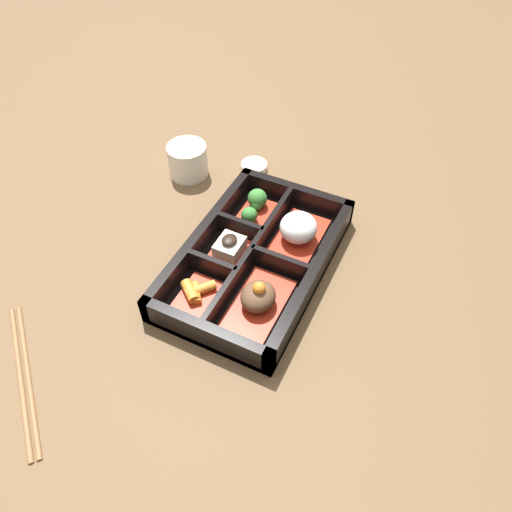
{
  "coord_description": "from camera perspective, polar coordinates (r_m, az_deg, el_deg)",
  "views": [
    {
      "loc": [
        0.43,
        0.21,
        0.56
      ],
      "look_at": [
        0.0,
        0.0,
        0.03
      ],
      "focal_mm": 35.0,
      "sensor_mm": 36.0,
      "label": 1
    }
  ],
  "objects": [
    {
      "name": "bowl_rice",
      "position": [
        0.74,
        4.84,
        2.97
      ],
      "size": [
        0.12,
        0.07,
        0.05
      ],
      "color": "#B22D19",
      "rests_on": "bento_base"
    },
    {
      "name": "bowl_greens",
      "position": [
        0.79,
        -0.1,
        5.58
      ],
      "size": [
        0.08,
        0.05,
        0.04
      ],
      "color": "#B22D19",
      "rests_on": "bento_base"
    },
    {
      "name": "tea_cup",
      "position": [
        0.88,
        -7.81,
        10.86
      ],
      "size": [
        0.07,
        0.07,
        0.06
      ],
      "color": "beige",
      "rests_on": "ground_plane"
    },
    {
      "name": "sauce_dish",
      "position": [
        0.89,
        -0.22,
        10.22
      ],
      "size": [
        0.05,
        0.05,
        0.01
      ],
      "color": "beige",
      "rests_on": "ground_plane"
    },
    {
      "name": "bowl_stew",
      "position": [
        0.66,
        0.24,
        -4.91
      ],
      "size": [
        0.12,
        0.07,
        0.05
      ],
      "color": "#B22D19",
      "rests_on": "bento_base"
    },
    {
      "name": "bento_base",
      "position": [
        0.73,
        0.0,
        -1.05
      ],
      "size": [
        0.31,
        0.19,
        0.01
      ],
      "color": "black",
      "rests_on": "ground_plane"
    },
    {
      "name": "bowl_carrots",
      "position": [
        0.68,
        -6.77,
        -4.3
      ],
      "size": [
        0.07,
        0.05,
        0.02
      ],
      "color": "#B22D19",
      "rests_on": "bento_base"
    },
    {
      "name": "bowl_tofu",
      "position": [
        0.73,
        -3.17,
        0.72
      ],
      "size": [
        0.07,
        0.05,
        0.03
      ],
      "color": "#B22D19",
      "rests_on": "bento_base"
    },
    {
      "name": "bento_rim",
      "position": [
        0.72,
        -0.17,
        -0.12
      ],
      "size": [
        0.31,
        0.19,
        0.04
      ],
      "color": "black",
      "rests_on": "ground_plane"
    },
    {
      "name": "chopsticks",
      "position": [
        0.69,
        -25.04,
        -12.33
      ],
      "size": [
        0.16,
        0.18,
        0.01
      ],
      "color": "brown",
      "rests_on": "ground_plane"
    },
    {
      "name": "ground_plane",
      "position": [
        0.73,
        0.0,
        -1.3
      ],
      "size": [
        3.0,
        3.0,
        0.0
      ],
      "primitive_type": "plane",
      "color": "brown"
    }
  ]
}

